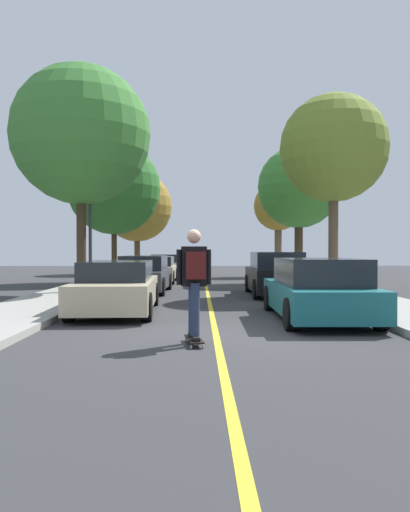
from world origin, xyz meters
The scene contains 17 objects.
ground centered at (0.00, 0.00, 0.00)m, with size 80.00×80.00×0.00m, color #353538.
center_line centered at (0.00, 4.00, 0.00)m, with size 0.12×39.20×0.01m, color gold.
parked_car_left_nearest centered at (-2.35, 3.44, 0.64)m, with size 2.04×4.64×1.28m.
parked_car_left_near centered at (-2.35, 9.33, 0.65)m, with size 1.92×4.23×1.35m.
parked_car_left_far centered at (-2.35, 14.93, 0.63)m, with size 1.86×4.18×1.24m.
parked_car_left_farthest centered at (-2.35, 21.59, 0.64)m, with size 1.93×4.70×1.29m.
parked_car_right_nearest centered at (2.35, 2.08, 0.67)m, with size 2.00×4.65×1.37m.
parked_car_right_near centered at (2.35, 8.13, 0.71)m, with size 1.91×4.33×1.49m.
street_tree_left_nearest centered at (-4.35, 8.18, 5.49)m, with size 4.75×4.75×7.74m.
street_tree_left_near centered at (-4.35, 14.87, 4.49)m, with size 4.41×4.41×6.56m.
street_tree_left_far centered at (-4.35, 23.80, 4.38)m, with size 4.56×4.56×6.53m.
street_tree_right_nearest centered at (4.35, 8.25, 5.06)m, with size 3.72×3.72×6.81m.
street_tree_right_near centered at (4.35, 14.30, 4.47)m, with size 3.83×3.83×6.27m.
street_tree_right_far centered at (4.35, 20.39, 4.08)m, with size 2.87×2.87×5.43m.
streetlamp centered at (-4.10, 8.45, 3.27)m, with size 0.36×0.24×5.46m.
skateboard centered at (-0.39, -0.84, 0.09)m, with size 0.35×0.86×0.10m.
skateboarder centered at (-0.39, -0.87, 1.13)m, with size 0.59×0.71×1.80m.
Camera 1 is at (-0.31, -9.13, 1.56)m, focal length 35.34 mm.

